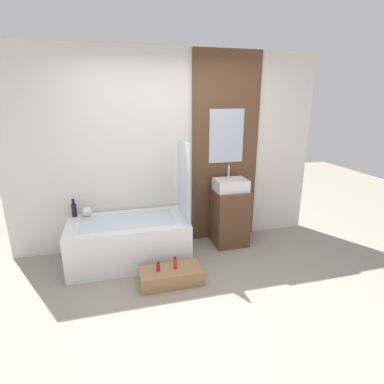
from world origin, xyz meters
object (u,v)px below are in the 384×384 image
object	(u,v)px
sink	(231,185)
bottle_soap_primary	(158,267)
vase_round_light	(87,212)
bathtub	(129,240)
wooden_step_bench	(171,276)
vase_tall_dark	(74,209)
bottle_soap_secondary	(175,263)

from	to	relation	value
sink	bottle_soap_primary	size ratio (longest dim) A/B	4.17
sink	vase_round_light	distance (m)	1.92
bathtub	sink	bearing A→B (deg)	6.03
wooden_step_bench	sink	xyz separation A→B (m)	(0.99, 0.78, 0.77)
sink	vase_tall_dark	world-z (taller)	sink
wooden_step_bench	bottle_soap_secondary	bearing A→B (deg)	0.00
vase_tall_dark	bottle_soap_secondary	xyz separation A→B (m)	(1.11, -0.95, -0.40)
bathtub	bottle_soap_secondary	size ratio (longest dim) A/B	10.34
bottle_soap_primary	bottle_soap_secondary	xyz separation A→B (m)	(0.19, 0.00, 0.02)
wooden_step_bench	vase_tall_dark	xyz separation A→B (m)	(-1.06, 0.95, 0.55)
bathtub	vase_tall_dark	world-z (taller)	vase_tall_dark
sink	vase_tall_dark	xyz separation A→B (m)	(-2.05, 0.16, -0.22)
bathtub	wooden_step_bench	distance (m)	0.78
vase_round_light	bottle_soap_secondary	distance (m)	1.38
sink	bottle_soap_secondary	world-z (taller)	sink
vase_tall_dark	wooden_step_bench	bearing A→B (deg)	-41.78
bottle_soap_secondary	bathtub	bearing A→B (deg)	126.21
bottle_soap_primary	bottle_soap_secondary	bearing A→B (deg)	0.00
bathtub	bottle_soap_primary	distance (m)	0.69
sink	bottle_soap_secondary	xyz separation A→B (m)	(-0.94, -0.78, -0.62)
sink	bottle_soap_secondary	size ratio (longest dim) A/B	3.09
wooden_step_bench	vase_round_light	bearing A→B (deg)	134.69
sink	vase_round_light	world-z (taller)	sink
bottle_soap_primary	bottle_soap_secondary	world-z (taller)	bottle_soap_secondary
sink	vase_tall_dark	bearing A→B (deg)	175.45
bathtub	bottle_soap_secondary	bearing A→B (deg)	-53.79
bathtub	bottle_soap_secondary	world-z (taller)	bathtub
vase_tall_dark	bottle_soap_secondary	distance (m)	1.51
wooden_step_bench	vase_tall_dark	world-z (taller)	vase_tall_dark
sink	vase_round_light	bearing A→B (deg)	175.99
bottle_soap_primary	vase_round_light	bearing A→B (deg)	129.97
vase_tall_dark	vase_round_light	xyz separation A→B (m)	(0.15, -0.03, -0.03)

